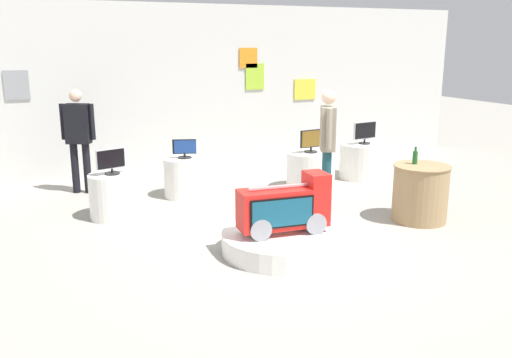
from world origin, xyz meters
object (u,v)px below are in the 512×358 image
novelty_firetruck_tv (285,209)px  display_pedestal_far_right (114,196)px  tv_on_left_rear (311,141)px  tv_on_right_rear (185,149)px  display_pedestal_left_rear (310,171)px  side_table_round (420,193)px  tv_on_center_rear (365,132)px  display_pedestal_right_rear (185,177)px  bottle_on_side_table (415,157)px  main_display_pedestal (283,242)px  shopper_browsing_near_truck (327,142)px  display_pedestal_center_rear (364,161)px  tv_on_far_right (111,161)px  shopper_browsing_rear (78,133)px

novelty_firetruck_tv → display_pedestal_far_right: 2.69m
tv_on_left_rear → tv_on_right_rear: bearing=170.9°
display_pedestal_left_rear → side_table_round: (0.61, -2.09, 0.09)m
tv_on_center_rear → display_pedestal_right_rear: bearing=-179.8°
tv_on_right_rear → bottle_on_side_table: size_ratio=1.54×
novelty_firetruck_tv → side_table_round: bearing=9.2°
main_display_pedestal → tv_on_center_rear: 4.10m
tv_on_center_rear → display_pedestal_far_right: size_ratio=0.77×
side_table_round → tv_on_right_rear: bearing=138.0°
novelty_firetruck_tv → shopper_browsing_near_truck: size_ratio=0.61×
display_pedestal_center_rear → shopper_browsing_near_truck: shopper_browsing_near_truck is taller
main_display_pedestal → display_pedestal_right_rear: size_ratio=2.12×
display_pedestal_left_rear → bottle_on_side_table: bottle_on_side_table is taller
tv_on_left_rear → bottle_on_side_table: (0.57, -1.98, 0.05)m
display_pedestal_right_rear → novelty_firetruck_tv: bearing=-80.5°
display_pedestal_center_rear → tv_on_right_rear: (-3.36, -0.02, 0.47)m
display_pedestal_left_rear → display_pedestal_center_rear: size_ratio=0.93×
display_pedestal_far_right → tv_on_far_right: tv_on_far_right is taller
tv_on_center_rear → display_pedestal_far_right: (-4.58, -0.71, -0.54)m
main_display_pedestal → shopper_browsing_near_truck: shopper_browsing_near_truck is taller
novelty_firetruck_tv → display_pedestal_far_right: size_ratio=1.59×
tv_on_right_rear → side_table_round: 3.64m
main_display_pedestal → display_pedestal_left_rear: display_pedestal_left_rear is taller
main_display_pedestal → novelty_firetruck_tv: 0.40m
main_display_pedestal → shopper_browsing_near_truck: bearing=43.4°
tv_on_center_rear → shopper_browsing_near_truck: size_ratio=0.29×
tv_on_far_right → side_table_round: bearing=-23.8°
shopper_browsing_near_truck → display_pedestal_left_rear: bearing=71.7°
main_display_pedestal → shopper_browsing_near_truck: size_ratio=0.82×
tv_on_left_rear → display_pedestal_far_right: (-3.30, -0.36, -0.52)m
main_display_pedestal → display_pedestal_center_rear: (2.91, 2.80, 0.20)m
display_pedestal_center_rear → display_pedestal_right_rear: bearing=-179.7°
novelty_firetruck_tv → display_pedestal_right_rear: novelty_firetruck_tv is taller
display_pedestal_left_rear → shopper_browsing_near_truck: shopper_browsing_near_truck is taller
novelty_firetruck_tv → shopper_browsing_near_truck: bearing=44.1°
bottle_on_side_table → shopper_browsing_rear: shopper_browsing_rear is taller
display_pedestal_center_rear → display_pedestal_far_right: (-4.58, -0.72, 0.00)m
tv_on_right_rear → display_pedestal_far_right: (-1.22, -0.70, -0.47)m
display_pedestal_right_rear → tv_on_right_rear: (0.00, -0.00, 0.47)m
tv_on_left_rear → tv_on_center_rear: tv_on_center_rear is taller
display_pedestal_right_rear → shopper_browsing_near_truck: size_ratio=0.38×
tv_on_left_rear → side_table_round: tv_on_left_rear is taller
display_pedestal_left_rear → display_pedestal_far_right: 3.32m
novelty_firetruck_tv → tv_on_far_right: size_ratio=2.54×
display_pedestal_left_rear → side_table_round: side_table_round is taller
display_pedestal_center_rear → display_pedestal_right_rear: (-3.36, -0.02, 0.00)m
tv_on_right_rear → display_pedestal_center_rear: bearing=0.4°
tv_on_far_right → display_pedestal_left_rear: bearing=6.4°
novelty_firetruck_tv → side_table_round: (2.23, 0.36, -0.12)m
tv_on_center_rear → display_pedestal_far_right: 4.67m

